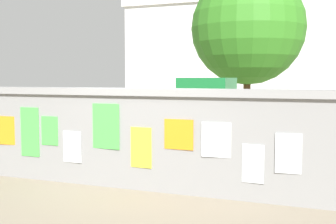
{
  "coord_description": "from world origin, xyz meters",
  "views": [
    {
      "loc": [
        2.87,
        -6.3,
        1.85
      ],
      "look_at": [
        -0.57,
        2.69,
        1.06
      ],
      "focal_mm": 44.84,
      "sensor_mm": 36.0,
      "label": 1
    }
  ],
  "objects": [
    {
      "name": "auto_rickshaw_truck",
      "position": [
        -0.96,
        3.87,
        0.9
      ],
      "size": [
        3.64,
        1.59,
        1.85
      ],
      "color": "black",
      "rests_on": "ground"
    },
    {
      "name": "tree_roadside",
      "position": [
        -0.05,
        9.79,
        3.72
      ],
      "size": [
        4.29,
        4.29,
        5.87
      ],
      "color": "brown",
      "rests_on": "ground"
    },
    {
      "name": "poster_wall",
      "position": [
        -0.01,
        -0.0,
        0.86
      ],
      "size": [
        7.86,
        0.42,
        1.68
      ],
      "color": "gray",
      "rests_on": "ground"
    },
    {
      "name": "ground",
      "position": [
        0.0,
        8.0,
        0.0
      ],
      "size": [
        60.0,
        60.0,
        0.0
      ],
      "primitive_type": "plane",
      "color": "gray"
    },
    {
      "name": "person_walking",
      "position": [
        -2.58,
        1.28,
        0.99
      ],
      "size": [
        0.37,
        0.37,
        1.62
      ],
      "color": "#3F994C",
      "rests_on": "ground"
    },
    {
      "name": "bicycle_near",
      "position": [
        1.7,
        2.01,
        0.36
      ],
      "size": [
        1.66,
        0.58,
        0.95
      ],
      "color": "black",
      "rests_on": "ground"
    },
    {
      "name": "building_background",
      "position": [
        -1.76,
        19.28,
        3.25
      ],
      "size": [
        13.51,
        6.86,
        6.47
      ],
      "color": "white",
      "rests_on": "ground"
    },
    {
      "name": "motorcycle",
      "position": [
        2.44,
        4.32,
        0.46
      ],
      "size": [
        1.9,
        0.56,
        0.87
      ],
      "color": "black",
      "rests_on": "ground"
    }
  ]
}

